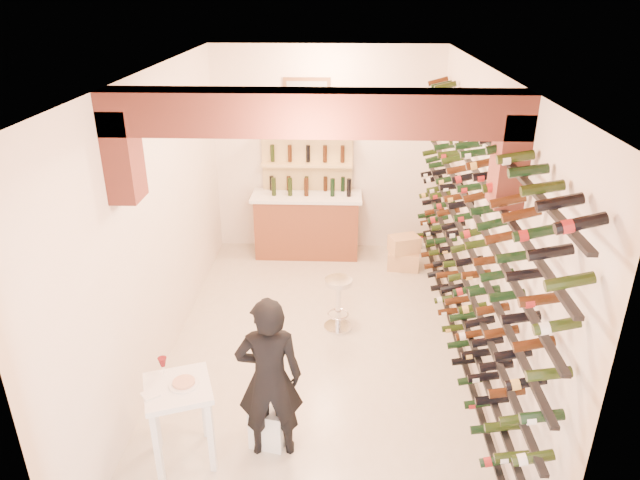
{
  "coord_description": "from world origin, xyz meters",
  "views": [
    {
      "loc": [
        0.24,
        -5.66,
        3.97
      ],
      "look_at": [
        0.0,
        0.3,
        1.3
      ],
      "focal_mm": 32.05,
      "sensor_mm": 36.0,
      "label": 1
    }
  ],
  "objects_px": {
    "crate_lower": "(403,260)",
    "white_stool": "(269,424)",
    "wine_rack": "(462,233)",
    "person": "(269,378)",
    "tasting_table": "(179,399)",
    "chrome_barstool": "(338,300)",
    "back_counter": "(307,223)"
  },
  "relations": [
    {
      "from": "tasting_table",
      "to": "chrome_barstool",
      "type": "height_order",
      "value": "tasting_table"
    },
    {
      "from": "wine_rack",
      "to": "tasting_table",
      "type": "bearing_deg",
      "value": -147.14
    },
    {
      "from": "person",
      "to": "crate_lower",
      "type": "height_order",
      "value": "person"
    },
    {
      "from": "chrome_barstool",
      "to": "wine_rack",
      "type": "bearing_deg",
      "value": -20.65
    },
    {
      "from": "chrome_barstool",
      "to": "white_stool",
      "type": "bearing_deg",
      "value": -107.51
    },
    {
      "from": "white_stool",
      "to": "person",
      "type": "distance_m",
      "value": 0.62
    },
    {
      "from": "back_counter",
      "to": "crate_lower",
      "type": "height_order",
      "value": "back_counter"
    },
    {
      "from": "crate_lower",
      "to": "tasting_table",
      "type": "bearing_deg",
      "value": -120.87
    },
    {
      "from": "back_counter",
      "to": "crate_lower",
      "type": "distance_m",
      "value": 1.61
    },
    {
      "from": "back_counter",
      "to": "person",
      "type": "bearing_deg",
      "value": -90.95
    },
    {
      "from": "back_counter",
      "to": "person",
      "type": "relative_size",
      "value": 1.05
    },
    {
      "from": "wine_rack",
      "to": "back_counter",
      "type": "bearing_deg",
      "value": 124.66
    },
    {
      "from": "back_counter",
      "to": "chrome_barstool",
      "type": "distance_m",
      "value": 2.22
    },
    {
      "from": "back_counter",
      "to": "crate_lower",
      "type": "bearing_deg",
      "value": -16.8
    },
    {
      "from": "wine_rack",
      "to": "tasting_table",
      "type": "height_order",
      "value": "wine_rack"
    },
    {
      "from": "chrome_barstool",
      "to": "crate_lower",
      "type": "relative_size",
      "value": 1.48
    },
    {
      "from": "white_stool",
      "to": "chrome_barstool",
      "type": "height_order",
      "value": "chrome_barstool"
    },
    {
      "from": "tasting_table",
      "to": "wine_rack",
      "type": "bearing_deg",
      "value": 12.84
    },
    {
      "from": "back_counter",
      "to": "tasting_table",
      "type": "xyz_separation_m",
      "value": [
        -0.85,
        -4.38,
        0.13
      ]
    },
    {
      "from": "back_counter",
      "to": "crate_lower",
      "type": "xyz_separation_m",
      "value": [
        1.5,
        -0.45,
        -0.39
      ]
    },
    {
      "from": "wine_rack",
      "to": "back_counter",
      "type": "distance_m",
      "value": 3.38
    },
    {
      "from": "white_stool",
      "to": "person",
      "type": "xyz_separation_m",
      "value": [
        0.03,
        -0.11,
        0.61
      ]
    },
    {
      "from": "wine_rack",
      "to": "person",
      "type": "bearing_deg",
      "value": -139.97
    },
    {
      "from": "wine_rack",
      "to": "person",
      "type": "distance_m",
      "value": 2.59
    },
    {
      "from": "crate_lower",
      "to": "white_stool",
      "type": "bearing_deg",
      "value": -113.47
    },
    {
      "from": "chrome_barstool",
      "to": "crate_lower",
      "type": "height_order",
      "value": "chrome_barstool"
    },
    {
      "from": "back_counter",
      "to": "white_stool",
      "type": "relative_size",
      "value": 4.29
    },
    {
      "from": "crate_lower",
      "to": "wine_rack",
      "type": "bearing_deg",
      "value": -81.32
    },
    {
      "from": "wine_rack",
      "to": "white_stool",
      "type": "xyz_separation_m",
      "value": [
        -1.94,
        -1.49,
        -1.35
      ]
    },
    {
      "from": "wine_rack",
      "to": "person",
      "type": "height_order",
      "value": "wine_rack"
    },
    {
      "from": "back_counter",
      "to": "white_stool",
      "type": "distance_m",
      "value": 4.15
    },
    {
      "from": "white_stool",
      "to": "chrome_barstool",
      "type": "relative_size",
      "value": 0.57
    }
  ]
}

